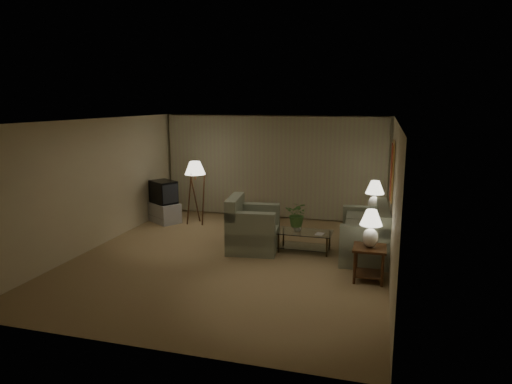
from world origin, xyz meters
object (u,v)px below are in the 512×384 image
(armchair, at_px, (253,229))
(coffee_table, at_px, (304,238))
(crt_tv, at_px, (163,192))
(tv_cabinet, at_px, (164,212))
(sofa, at_px, (364,235))
(floor_lamp, at_px, (196,191))
(table_lamp_far, at_px, (375,194))
(side_table_far, at_px, (373,221))
(ottoman, at_px, (258,214))
(side_table_near, at_px, (369,257))
(vase, at_px, (297,227))

(armchair, height_order, coffee_table, armchair)
(crt_tv, bearing_deg, tv_cabinet, 0.00)
(sofa, height_order, floor_lamp, floor_lamp)
(sofa, xyz_separation_m, table_lamp_far, (0.15, 1.25, 0.62))
(table_lamp_far, height_order, floor_lamp, floor_lamp)
(table_lamp_far, bearing_deg, coffee_table, -134.76)
(side_table_far, bearing_deg, armchair, -146.98)
(tv_cabinet, bearing_deg, armchair, 4.33)
(tv_cabinet, height_order, ottoman, tv_cabinet)
(crt_tv, relative_size, floor_lamp, 0.51)
(side_table_far, distance_m, table_lamp_far, 0.63)
(tv_cabinet, relative_size, floor_lamp, 0.63)
(side_table_near, xyz_separation_m, coffee_table, (-1.34, 1.25, -0.14))
(side_table_far, height_order, floor_lamp, floor_lamp)
(tv_cabinet, xyz_separation_m, vase, (3.71, -1.34, 0.25))
(side_table_far, distance_m, tv_cabinet, 5.20)
(table_lamp_far, bearing_deg, crt_tv, -179.94)
(armchair, bearing_deg, coffee_table, -86.35)
(floor_lamp, bearing_deg, vase, -26.11)
(side_table_far, distance_m, ottoman, 2.96)
(sofa, distance_m, coffee_table, 1.20)
(side_table_near, bearing_deg, side_table_far, 90.00)
(side_table_far, distance_m, vase, 2.01)
(vase, bearing_deg, tv_cabinet, 160.09)
(table_lamp_far, relative_size, floor_lamp, 0.45)
(side_table_far, distance_m, floor_lamp, 4.36)
(floor_lamp, bearing_deg, sofa, -17.20)
(vase, bearing_deg, side_table_near, -40.02)
(vase, bearing_deg, side_table_far, 42.20)
(coffee_table, height_order, tv_cabinet, tv_cabinet)
(floor_lamp, bearing_deg, side_table_far, -0.61)
(armchair, xyz_separation_m, table_lamp_far, (2.38, 1.54, 0.58))
(sofa, xyz_separation_m, side_table_far, (0.15, 1.25, -0.01))
(side_table_far, relative_size, tv_cabinet, 0.60)
(side_table_far, bearing_deg, table_lamp_far, 180.00)
(armchair, height_order, tv_cabinet, armchair)
(tv_cabinet, xyz_separation_m, ottoman, (2.32, 0.63, -0.04))
(sofa, xyz_separation_m, tv_cabinet, (-5.05, 1.24, -0.15))
(coffee_table, bearing_deg, table_lamp_far, 45.24)
(crt_tv, relative_size, ottoman, 1.31)
(coffee_table, relative_size, ottoman, 1.79)
(tv_cabinet, distance_m, ottoman, 2.40)
(floor_lamp, relative_size, vase, 9.58)
(sofa, relative_size, ottoman, 3.03)
(ottoman, bearing_deg, table_lamp_far, -12.29)
(table_lamp_far, relative_size, coffee_table, 0.64)
(side_table_far, height_order, tv_cabinet, side_table_far)
(ottoman, bearing_deg, side_table_far, -12.29)
(side_table_near, relative_size, coffee_table, 0.53)
(tv_cabinet, bearing_deg, vase, 13.01)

